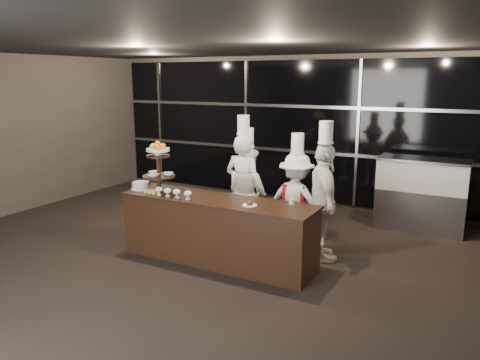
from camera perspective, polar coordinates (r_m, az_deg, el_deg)
The scene contains 14 objects.
room at distance 5.35m, azimuth -12.54°, elevation 0.63°, with size 10.00×10.00×10.00m.
window_wall at distance 9.58m, azimuth 7.21°, elevation 5.95°, with size 8.60×0.10×2.80m.
buffet_counter at distance 6.61m, azimuth -2.78°, elevation -6.12°, with size 2.84×0.74×0.92m.
display_stand at distance 6.95m, azimuth -9.93°, elevation 2.07°, with size 0.48×0.48×0.74m.
compotes at distance 6.61m, azimuth -8.23°, elevation -1.40°, with size 0.61×0.11×0.12m.
layer_cake at distance 7.18m, azimuth -11.98°, elevation -0.67°, with size 0.30×0.30×0.11m.
pastry_squares at distance 6.91m, azimuth -10.68°, elevation -1.34°, with size 0.19×0.13×0.05m.
small_plate at distance 6.13m, azimuth 1.19°, elevation -3.02°, with size 0.20×0.20×0.05m.
chef_cup at distance 6.25m, azimuth 6.38°, elevation -2.60°, with size 0.08×0.08×0.07m, color white.
display_case at distance 8.50m, azimuth 21.26°, elevation -1.21°, with size 1.45×0.64×1.24m.
chef_a at distance 7.43m, azimuth 0.41°, elevation -0.72°, with size 0.64×0.44×2.00m.
chef_b at distance 7.50m, azimuth 0.93°, elevation -1.47°, with size 0.88×0.79×1.80m.
chef_c at distance 7.12m, azimuth 6.85°, elevation -2.48°, with size 0.99×0.62×1.77m.
chef_d at distance 6.65m, azimuth 10.11°, elevation -2.62°, with size 0.87×1.06×1.99m.
Camera 1 is at (3.46, -3.94, 2.56)m, focal length 35.00 mm.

